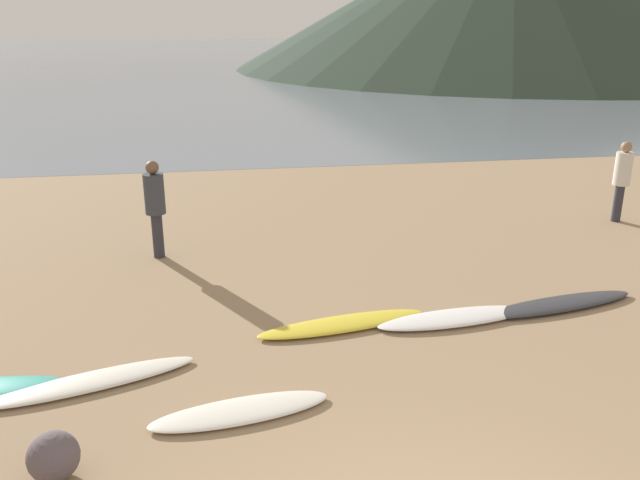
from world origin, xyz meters
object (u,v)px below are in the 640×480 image
person_0 (622,175)px  person_1 (155,201)px  surfboard_5 (558,304)px  beach_rock_far (53,457)px  surfboard_1 (91,382)px  surfboard_3 (343,324)px  surfboard_2 (240,411)px  surfboard_4 (454,318)px

person_0 → person_1: 9.19m
surfboard_5 → person_1: 6.71m
surfboard_5 → beach_rock_far: (-6.42, -2.73, 0.19)m
surfboard_5 → beach_rock_far: bearing=-167.5°
surfboard_1 → person_1: size_ratio=1.41×
surfboard_1 → person_1: 4.34m
surfboard_3 → person_1: (-2.67, 3.20, 0.97)m
surfboard_2 → person_1: person_1 is taller
surfboard_1 → surfboard_4: surfboard_4 is taller
surfboard_3 → surfboard_5: surfboard_5 is taller
surfboard_3 → beach_rock_far: 4.14m
surfboard_4 → surfboard_5: surfboard_5 is taller
surfboard_2 → surfboard_3: (1.48, 1.87, 0.00)m
surfboard_4 → beach_rock_far: beach_rock_far is taller
surfboard_1 → beach_rock_far: (-0.04, -1.62, 0.19)m
surfboard_5 → person_0: bearing=38.2°
surfboard_5 → person_0: 5.07m
surfboard_1 → surfboard_3: 3.31m
surfboard_1 → surfboard_4: 4.81m
beach_rock_far → surfboard_1: bearing=88.5°
surfboard_1 → surfboard_5: bearing=-7.5°
beach_rock_far → surfboard_2: bearing=23.5°
beach_rock_far → surfboard_3: bearing=39.3°
person_1 → surfboard_5: bearing=10.5°
surfboard_3 → person_1: size_ratio=1.40×
surfboard_1 → beach_rock_far: 1.63m
surfboard_4 → person_0: bearing=32.4°
surfboard_2 → surfboard_4: size_ratio=0.86×
surfboard_3 → person_0: size_ratio=1.46×
surfboard_4 → beach_rock_far: bearing=-158.1°
surfboard_1 → surfboard_4: (4.72, 0.93, 0.01)m
beach_rock_far → surfboard_5: bearing=23.1°
person_0 → surfboard_5: bearing=-30.7°
surfboard_4 → person_0: size_ratio=1.37×
person_1 → beach_rock_far: size_ratio=3.64×
surfboard_3 → surfboard_4: bearing=-12.6°
person_0 → surfboard_2: bearing=-43.8°
surfboard_5 → person_0: size_ratio=1.55×
surfboard_5 → beach_rock_far: 6.98m
surfboard_1 → beach_rock_far: bearing=-109.0°
surfboard_1 → surfboard_3: surfboard_3 is taller
surfboard_4 → person_0: person_0 is taller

